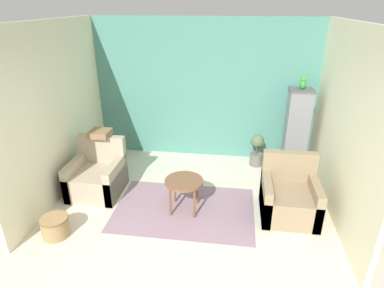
{
  "coord_description": "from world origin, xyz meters",
  "views": [
    {
      "loc": [
        0.62,
        -2.84,
        2.97
      ],
      "look_at": [
        0.0,
        1.65,
        0.96
      ],
      "focal_mm": 30.0,
      "sensor_mm": 36.0,
      "label": 1
    }
  ],
  "objects": [
    {
      "name": "armchair_right",
      "position": [
        1.51,
        1.39,
        0.29
      ],
      "size": [
        0.81,
        0.83,
        0.9
      ],
      "color": "#8E7A5B",
      "rests_on": "ground_plane"
    },
    {
      "name": "parrot",
      "position": [
        1.78,
        2.9,
        1.68
      ],
      "size": [
        0.11,
        0.19,
        0.23
      ],
      "color": "green",
      "rests_on": "birdcage"
    },
    {
      "name": "wall_back_accent",
      "position": [
        0.0,
        3.32,
        1.37
      ],
      "size": [
        4.42,
        0.06,
        2.74
      ],
      "color": "#4C897A",
      "rests_on": "ground_plane"
    },
    {
      "name": "ground_plane",
      "position": [
        0.0,
        0.0,
        0.0
      ],
      "size": [
        20.0,
        20.0,
        0.0
      ],
      "primitive_type": "plane",
      "color": "beige",
      "rests_on": "ground"
    },
    {
      "name": "wall_left",
      "position": [
        -2.18,
        1.65,
        1.37
      ],
      "size": [
        0.06,
        3.29,
        2.74
      ],
      "color": "beige",
      "rests_on": "ground_plane"
    },
    {
      "name": "armchair_left",
      "position": [
        -1.6,
        1.6,
        0.29
      ],
      "size": [
        0.81,
        0.83,
        0.9
      ],
      "color": "tan",
      "rests_on": "ground_plane"
    },
    {
      "name": "throw_pillow",
      "position": [
        -1.6,
        1.9,
        0.95
      ],
      "size": [
        0.33,
        0.33,
        0.1
      ],
      "color": "#846647",
      "rests_on": "armchair_left"
    },
    {
      "name": "coffee_table",
      "position": [
        -0.07,
        1.27,
        0.47
      ],
      "size": [
        0.58,
        0.58,
        0.53
      ],
      "color": "brown",
      "rests_on": "ground_plane"
    },
    {
      "name": "birdcage",
      "position": [
        1.78,
        2.89,
        0.75
      ],
      "size": [
        0.53,
        0.53,
        1.57
      ],
      "color": "#555559",
      "rests_on": "ground_plane"
    },
    {
      "name": "wall_right",
      "position": [
        2.18,
        1.65,
        1.37
      ],
      "size": [
        0.06,
        3.29,
        2.74
      ],
      "color": "beige",
      "rests_on": "ground_plane"
    },
    {
      "name": "wicker_basket",
      "position": [
        -1.73,
        0.43,
        0.16
      ],
      "size": [
        0.38,
        0.38,
        0.29
      ],
      "color": "#A37F51",
      "rests_on": "ground_plane"
    },
    {
      "name": "potted_plant",
      "position": [
        1.1,
        2.95,
        0.34
      ],
      "size": [
        0.27,
        0.25,
        0.64
      ],
      "color": "#66605B",
      "rests_on": "ground_plane"
    },
    {
      "name": "area_rug",
      "position": [
        -0.07,
        1.27,
        0.01
      ],
      "size": [
        2.14,
        1.44,
        0.01
      ],
      "color": "gray",
      "rests_on": "ground_plane"
    }
  ]
}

